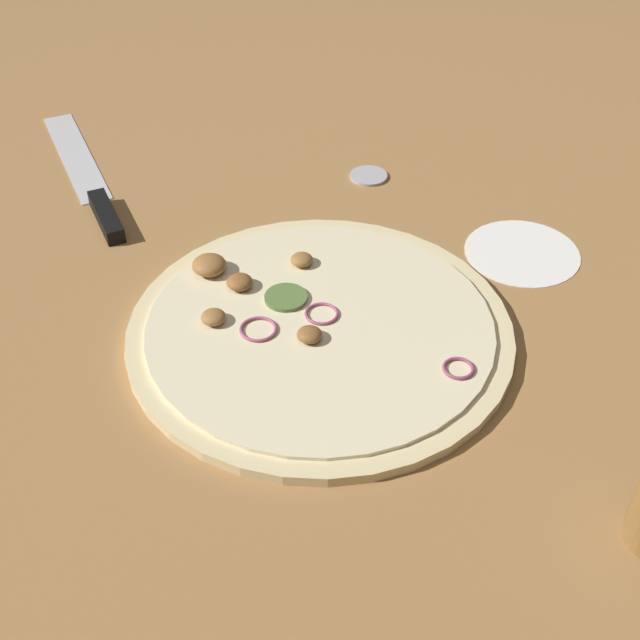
# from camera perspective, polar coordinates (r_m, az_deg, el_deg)

# --- Properties ---
(ground_plane) EXTENTS (3.00, 3.00, 0.00)m
(ground_plane) POSITION_cam_1_polar(r_m,az_deg,el_deg) (0.87, -0.00, -1.03)
(ground_plane) COLOR #9E703F
(pizza) EXTENTS (0.38, 0.38, 0.03)m
(pizza) POSITION_cam_1_polar(r_m,az_deg,el_deg) (0.87, -0.15, -0.59)
(pizza) COLOR beige
(pizza) RESTS_ON ground_plane
(knife) EXTENTS (0.33, 0.04, 0.02)m
(knife) POSITION_cam_1_polar(r_m,az_deg,el_deg) (1.11, -14.29, 8.00)
(knife) COLOR silver
(knife) RESTS_ON ground_plane
(loose_cap) EXTENTS (0.05, 0.05, 0.01)m
(loose_cap) POSITION_cam_1_polar(r_m,az_deg,el_deg) (1.11, 3.14, 9.27)
(loose_cap) COLOR #B2B2B7
(loose_cap) RESTS_ON ground_plane
(flour_patch) EXTENTS (0.13, 0.13, 0.00)m
(flour_patch) POSITION_cam_1_polar(r_m,az_deg,el_deg) (1.01, 12.82, 4.24)
(flour_patch) COLOR white
(flour_patch) RESTS_ON ground_plane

